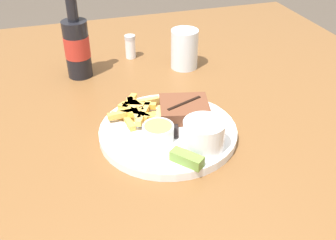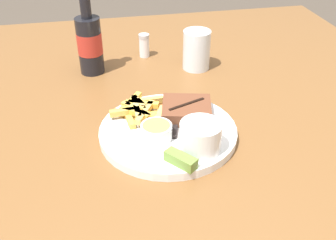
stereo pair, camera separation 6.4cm
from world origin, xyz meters
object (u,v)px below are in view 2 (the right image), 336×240
steak_portion (187,110)px  drinking_glass (197,50)px  fork_utensil (134,123)px  salt_shaker (144,45)px  knife_utensil (175,119)px  dipping_sauce_cup (156,131)px  beer_bottle (90,42)px  dinner_plate (168,132)px  pickle_spear (179,160)px  coleslaw_cup (201,135)px

steak_portion → drinking_glass: bearing=70.9°
fork_utensil → salt_shaker: (0.08, 0.36, 0.01)m
knife_utensil → drinking_glass: size_ratio=1.59×
dipping_sauce_cup → beer_bottle: size_ratio=0.26×
fork_utensil → beer_bottle: beer_bottle is taller
beer_bottle → drinking_glass: 0.27m
dinner_plate → beer_bottle: size_ratio=1.18×
pickle_spear → beer_bottle: beer_bottle is taller
coleslaw_cup → pickle_spear: 0.06m
fork_utensil → drinking_glass: 0.33m
coleslaw_cup → dinner_plate: bearing=120.2°
coleslaw_cup → drinking_glass: 0.38m
dinner_plate → steak_portion: steak_portion is taller
dipping_sauce_cup → salt_shaker: (0.04, 0.42, -0.00)m
dipping_sauce_cup → salt_shaker: bearing=84.7°
coleslaw_cup → salt_shaker: bearing=94.2°
pickle_spear → coleslaw_cup: bearing=36.9°
steak_portion → pickle_spear: bearing=-108.2°
beer_bottle → salt_shaker: 0.17m
fork_utensil → salt_shaker: salt_shaker is taller
dinner_plate → salt_shaker: salt_shaker is taller
steak_portion → beer_bottle: 0.34m
fork_utensil → beer_bottle: size_ratio=0.54×
coleslaw_cup → knife_utensil: coleslaw_cup is taller
coleslaw_cup → dipping_sauce_cup: 0.09m
knife_utensil → beer_bottle: (-0.16, 0.30, 0.06)m
steak_portion → fork_utensil: size_ratio=0.94×
pickle_spear → knife_utensil: (0.02, 0.14, -0.01)m
fork_utensil → salt_shaker: 0.37m
dinner_plate → coleslaw_cup: (0.04, -0.08, 0.04)m
beer_bottle → fork_utensil: bearing=-76.0°
dipping_sauce_cup → fork_utensil: dipping_sauce_cup is taller
knife_utensil → salt_shaker: bearing=17.7°
salt_shaker → beer_bottle: bearing=-155.0°
dipping_sauce_cup → knife_utensil: dipping_sauce_cup is taller
steak_portion → pickle_spear: size_ratio=1.96×
pickle_spear → drinking_glass: (0.14, 0.40, 0.02)m
coleslaw_cup → drinking_glass: bearing=76.3°
steak_portion → coleslaw_cup: 0.12m
knife_utensil → steak_portion: bearing=-48.8°
dinner_plate → drinking_glass: (0.13, 0.29, 0.04)m
dinner_plate → knife_utensil: (0.02, 0.03, 0.01)m
pickle_spear → fork_utensil: 0.16m
steak_portion → beer_bottle: bearing=123.1°
dipping_sauce_cup → pickle_spear: bearing=-73.3°
steak_portion → beer_bottle: beer_bottle is taller
salt_shaker → knife_utensil: bearing=-88.6°
dinner_plate → beer_bottle: beer_bottle is taller
steak_portion → salt_shaker: 0.35m
dinner_plate → beer_bottle: (-0.14, 0.32, 0.07)m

